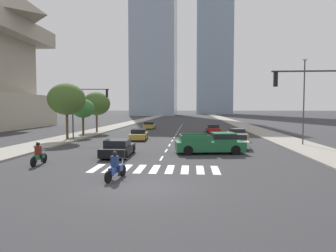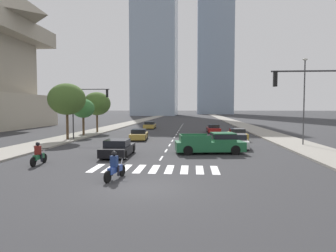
{
  "view_description": "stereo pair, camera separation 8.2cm",
  "coord_description": "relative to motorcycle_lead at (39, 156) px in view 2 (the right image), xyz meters",
  "views": [
    {
      "loc": [
        2.21,
        -13.79,
        3.67
      ],
      "look_at": [
        0.0,
        14.34,
        2.0
      ],
      "focal_mm": 32.94,
      "sensor_mm": 36.0,
      "label": 1
    },
    {
      "loc": [
        2.29,
        -13.79,
        3.67
      ],
      "look_at": [
        0.0,
        14.34,
        2.0
      ],
      "focal_mm": 32.94,
      "sensor_mm": 36.0,
      "label": 2
    }
  ],
  "objects": [
    {
      "name": "sedan_white_1",
      "position": [
        13.96,
        9.73,
        -0.0
      ],
      "size": [
        2.21,
        4.67,
        1.25
      ],
      "rotation": [
        0.0,
        0.0,
        -1.65
      ],
      "color": "silver",
      "rests_on": "ground"
    },
    {
      "name": "street_tree_second",
      "position": [
        -4.11,
        19.48,
        3.0
      ],
      "size": [
        2.86,
        2.86,
        4.67
      ],
      "color": "#4C3823",
      "rests_on": "sidewalk_west"
    },
    {
      "name": "sedan_black_2",
      "position": [
        4.23,
        3.92,
        0.01
      ],
      "size": [
        1.97,
        4.58,
        1.28
      ],
      "rotation": [
        0.0,
        0.0,
        1.58
      ],
      "color": "black",
      "rests_on": "ground"
    },
    {
      "name": "crosswalk_near",
      "position": [
        7.62,
        -0.82,
        -0.58
      ],
      "size": [
        7.65,
        2.6,
        0.01
      ],
      "color": "silver",
      "rests_on": "ground"
    },
    {
      "name": "street_lamp_east",
      "position": [
        20.46,
        11.43,
        4.27
      ],
      "size": [
        0.5,
        0.24,
        8.19
      ],
      "color": "#3F3F42",
      "rests_on": "sidewalk_east"
    },
    {
      "name": "traffic_signal_near",
      "position": [
        17.52,
        -0.01,
        3.76
      ],
      "size": [
        5.02,
        0.28,
        6.09
      ],
      "rotation": [
        0.0,
        0.0,
        3.14
      ],
      "color": "#333335",
      "rests_on": "sidewalk_east"
    },
    {
      "name": "office_tower_left_skyline",
      "position": [
        -8.51,
        132.42,
        42.75
      ],
      "size": [
        20.45,
        27.84,
        96.02
      ],
      "color": "#8C9EB2",
      "rests_on": "ground"
    },
    {
      "name": "office_tower_center_skyline",
      "position": [
        22.53,
        170.28,
        58.39
      ],
      "size": [
        20.51,
        27.43,
        119.0
      ],
      "color": "#8C9EB2",
      "rests_on": "ground"
    },
    {
      "name": "sedan_red_4",
      "position": [
        12.95,
        27.02,
        -0.03
      ],
      "size": [
        1.94,
        4.3,
        1.21
      ],
      "rotation": [
        0.0,
        0.0,
        -1.55
      ],
      "color": "maroon",
      "rests_on": "ground"
    },
    {
      "name": "motorcycle_lead",
      "position": [
        0.0,
        0.0,
        0.0
      ],
      "size": [
        0.7,
        2.11,
        1.49
      ],
      "rotation": [
        0.0,
        0.0,
        1.6
      ],
      "color": "black",
      "rests_on": "ground"
    },
    {
      "name": "sidewalk_west",
      "position": [
        -4.91,
        24.85,
        -0.51
      ],
      "size": [
        4.0,
        260.0,
        0.15
      ],
      "primitive_type": "cube",
      "color": "gray",
      "rests_on": "ground"
    },
    {
      "name": "motorcycle_trailing",
      "position": [
        5.95,
        -3.63,
        -0.0
      ],
      "size": [
        0.81,
        2.17,
        1.49
      ],
      "rotation": [
        0.0,
        0.0,
        1.35
      ],
      "color": "black",
      "rests_on": "ground"
    },
    {
      "name": "sedan_gold_0",
      "position": [
        2.32,
        34.68,
        -0.0
      ],
      "size": [
        1.97,
        4.57,
        1.24
      ],
      "rotation": [
        0.0,
        0.0,
        1.6
      ],
      "color": "#B28E38",
      "rests_on": "ground"
    },
    {
      "name": "traffic_signal_far",
      "position": [
        -2.16,
        15.11,
        3.68
      ],
      "size": [
        4.54,
        0.28,
        6.01
      ],
      "color": "#333335",
      "rests_on": "sidewalk_west"
    },
    {
      "name": "sedan_gold_5",
      "position": [
        3.71,
        15.94,
        -0.01
      ],
      "size": [
        2.13,
        4.59,
        1.23
      ],
      "rotation": [
        0.0,
        0.0,
        1.65
      ],
      "color": "#B28E38",
      "rests_on": "ground"
    },
    {
      "name": "sedan_gold_3",
      "position": [
        14.97,
        16.58,
        0.02
      ],
      "size": [
        1.88,
        4.43,
        1.3
      ],
      "rotation": [
        0.0,
        0.0,
        -1.58
      ],
      "color": "#B28E38",
      "rests_on": "ground"
    },
    {
      "name": "street_tree_third",
      "position": [
        -4.11,
        25.13,
        3.68
      ],
      "size": [
        3.96,
        3.96,
        5.81
      ],
      "color": "#4C3823",
      "rests_on": "sidewalk_west"
    },
    {
      "name": "sidewalk_east",
      "position": [
        20.16,
        24.85,
        -0.51
      ],
      "size": [
        4.0,
        260.0,
        0.15
      ],
      "primitive_type": "cube",
      "color": "gray",
      "rests_on": "ground"
    },
    {
      "name": "pickup_truck",
      "position": [
        11.53,
        5.93,
        0.23
      ],
      "size": [
        5.69,
        2.72,
        1.67
      ],
      "rotation": [
        0.0,
        0.0,
        0.14
      ],
      "color": "#1E6038",
      "rests_on": "ground"
    },
    {
      "name": "ground_plane",
      "position": [
        7.62,
        -5.15,
        -0.58
      ],
      "size": [
        800.0,
        800.0,
        0.0
      ],
      "primitive_type": "plane",
      "color": "#333335"
    },
    {
      "name": "lane_divider_center",
      "position": [
        7.62,
        27.18,
        -0.58
      ],
      "size": [
        0.14,
        50.0,
        0.01
      ],
      "color": "silver",
      "rests_on": "ground"
    },
    {
      "name": "street_tree_nearest",
      "position": [
        -4.11,
        14.4,
        4.04
      ],
      "size": [
        4.12,
        4.12,
        6.24
      ],
      "color": "#4C3823",
      "rests_on": "sidewalk_west"
    }
  ]
}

